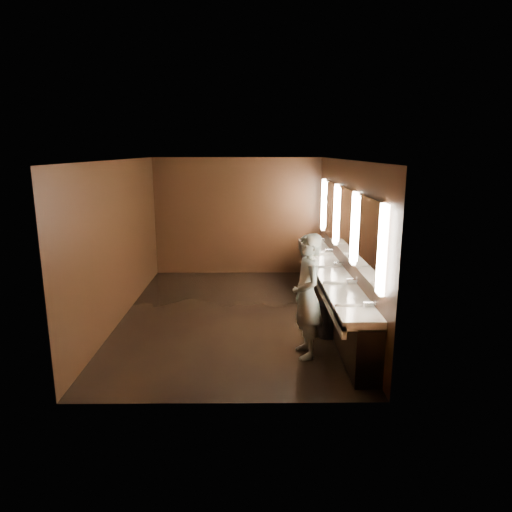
# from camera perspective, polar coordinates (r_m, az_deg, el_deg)

# --- Properties ---
(floor) EXTENTS (6.00, 6.00, 0.00)m
(floor) POSITION_cam_1_polar(r_m,az_deg,el_deg) (8.47, -2.84, -7.39)
(floor) COLOR black
(floor) RESTS_ON ground
(ceiling) EXTENTS (4.00, 6.00, 0.02)m
(ceiling) POSITION_cam_1_polar(r_m,az_deg,el_deg) (7.94, -3.07, 11.90)
(ceiling) COLOR #2D2D2B
(ceiling) RESTS_ON wall_back
(wall_back) EXTENTS (4.00, 0.02, 2.80)m
(wall_back) POSITION_cam_1_polar(r_m,az_deg,el_deg) (11.05, -2.31, 4.96)
(wall_back) COLOR black
(wall_back) RESTS_ON floor
(wall_front) EXTENTS (4.00, 0.02, 2.80)m
(wall_front) POSITION_cam_1_polar(r_m,az_deg,el_deg) (5.18, -4.31, -4.49)
(wall_front) COLOR black
(wall_front) RESTS_ON floor
(wall_left) EXTENTS (0.02, 6.00, 2.80)m
(wall_left) POSITION_cam_1_polar(r_m,az_deg,el_deg) (8.42, -16.69, 1.84)
(wall_left) COLOR black
(wall_left) RESTS_ON floor
(wall_right) EXTENTS (0.02, 6.00, 2.80)m
(wall_right) POSITION_cam_1_polar(r_m,az_deg,el_deg) (8.25, 11.08, 1.93)
(wall_right) COLOR black
(wall_right) RESTS_ON floor
(sink_counter) EXTENTS (0.55, 5.40, 1.01)m
(sink_counter) POSITION_cam_1_polar(r_m,az_deg,el_deg) (8.43, 9.43, -4.10)
(sink_counter) COLOR black
(sink_counter) RESTS_ON floor
(mirror_band) EXTENTS (0.06, 5.03, 1.15)m
(mirror_band) POSITION_cam_1_polar(r_m,az_deg,el_deg) (8.19, 11.05, 4.34)
(mirror_band) COLOR #FFE7CA
(mirror_band) RESTS_ON wall_right
(person) EXTENTS (0.53, 0.72, 1.82)m
(person) POSITION_cam_1_polar(r_m,az_deg,el_deg) (6.63, 6.41, -5.00)
(person) COLOR #88C1CB
(person) RESTS_ON floor
(trash_bin) EXTENTS (0.40, 0.40, 0.55)m
(trash_bin) POSITION_cam_1_polar(r_m,az_deg,el_deg) (7.56, 8.98, -7.88)
(trash_bin) COLOR black
(trash_bin) RESTS_ON floor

